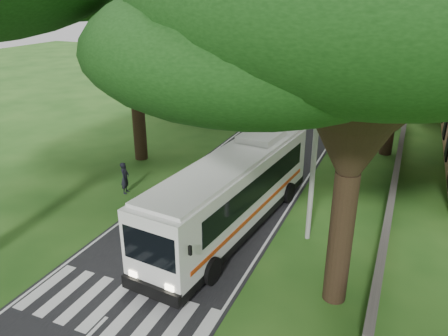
% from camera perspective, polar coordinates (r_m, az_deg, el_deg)
% --- Properties ---
extents(ground, '(140.00, 140.00, 0.00)m').
position_cam_1_polar(ground, '(19.16, -10.39, -14.15)').
color(ground, '#1B4513').
rests_on(ground, ground).
extents(road, '(8.00, 120.00, 0.04)m').
position_cam_1_polar(road, '(40.25, 9.44, 5.75)').
color(road, black).
rests_on(road, ground).
extents(crosswalk, '(8.00, 3.00, 0.01)m').
position_cam_1_polar(crosswalk, '(17.91, -14.04, -17.48)').
color(crosswalk, silver).
rests_on(crosswalk, ground).
extents(property_wall, '(0.35, 50.00, 1.20)m').
position_cam_1_polar(property_wall, '(38.08, 22.34, 4.33)').
color(property_wall, '#383533').
rests_on(property_wall, ground).
extents(pole_near, '(1.60, 0.24, 8.00)m').
position_cam_1_polar(pole_near, '(20.18, 11.66, 1.27)').
color(pole_near, gray).
rests_on(pole_near, ground).
extents(pole_mid, '(1.60, 0.24, 8.00)m').
position_cam_1_polar(pole_mid, '(39.37, 18.10, 10.85)').
color(pole_mid, gray).
rests_on(pole_mid, ground).
extents(pole_far, '(1.60, 0.24, 8.00)m').
position_cam_1_polar(pole_far, '(59.09, 20.37, 14.07)').
color(pole_far, gray).
rests_on(pole_far, ground).
extents(tree_r_near, '(14.63, 14.63, 13.94)m').
position_cam_1_polar(tree_r_near, '(14.65, 18.23, 19.22)').
color(tree_r_near, black).
rests_on(tree_r_near, ground).
extents(coach_bus, '(4.10, 13.29, 3.86)m').
position_cam_1_polar(coach_bus, '(21.50, 1.22, -3.01)').
color(coach_bus, silver).
rests_on(coach_bus, ground).
extents(distant_car_a, '(2.25, 4.57, 1.50)m').
position_cam_1_polar(distant_car_a, '(51.39, 11.84, 10.05)').
color(distant_car_a, '#A0A1A5').
rests_on(distant_car_a, road).
extents(distant_car_b, '(2.29, 4.62, 1.46)m').
position_cam_1_polar(distant_car_b, '(63.07, 12.29, 12.20)').
color(distant_car_b, navy).
rests_on(distant_car_b, road).
extents(distant_car_c, '(2.15, 4.73, 1.34)m').
position_cam_1_polar(distant_car_c, '(68.50, 17.53, 12.42)').
color(distant_car_c, maroon).
rests_on(distant_car_c, road).
extents(pedestrian, '(0.63, 0.80, 1.92)m').
position_cam_1_polar(pedestrian, '(26.41, -12.81, -1.26)').
color(pedestrian, black).
rests_on(pedestrian, ground).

